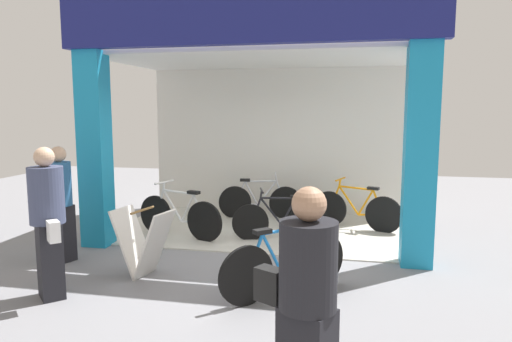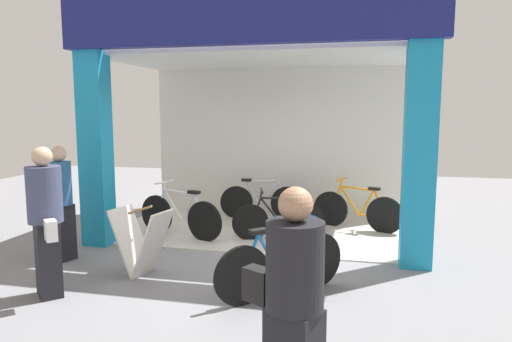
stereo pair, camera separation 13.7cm
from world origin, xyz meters
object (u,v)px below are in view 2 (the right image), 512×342
(bicycle_inside_0, at_px, (180,216))
(sandwich_board_sign, at_px, (142,242))
(bicycle_inside_1, at_px, (279,220))
(bicycle_parked_0, at_px, (281,264))
(pedestrian_0, at_px, (46,219))
(bicycle_inside_3, at_px, (357,210))
(pedestrian_2, at_px, (293,308))
(pedestrian_1, at_px, (61,203))
(bicycle_inside_2, at_px, (261,201))

(bicycle_inside_0, xyz_separation_m, sandwich_board_sign, (0.19, -1.77, 0.06))
(bicycle_inside_1, bearing_deg, bicycle_parked_0, -79.33)
(bicycle_inside_0, bearing_deg, sandwich_board_sign, -83.76)
(sandwich_board_sign, xyz_separation_m, pedestrian_0, (-0.72, -0.88, 0.46))
(bicycle_inside_0, xyz_separation_m, bicycle_inside_3, (2.88, 1.15, -0.01))
(bicycle_inside_1, distance_m, sandwich_board_sign, 2.45)
(pedestrian_2, bearing_deg, pedestrian_1, 142.69)
(pedestrian_0, distance_m, pedestrian_1, 1.34)
(bicycle_inside_0, bearing_deg, pedestrian_1, -128.33)
(pedestrian_1, bearing_deg, pedestrian_2, -37.31)
(pedestrian_1, bearing_deg, bicycle_inside_0, 51.67)
(bicycle_inside_1, bearing_deg, pedestrian_1, -149.09)
(bicycle_inside_2, distance_m, bicycle_inside_3, 1.90)
(pedestrian_2, bearing_deg, sandwich_board_sign, 132.76)
(bicycle_inside_3, xyz_separation_m, pedestrian_0, (-3.40, -3.80, 0.54))
(bicycle_inside_0, height_order, pedestrian_1, pedestrian_1)
(sandwich_board_sign, relative_size, pedestrian_1, 0.54)
(bicycle_inside_0, height_order, pedestrian_2, pedestrian_2)
(bicycle_inside_1, relative_size, bicycle_inside_2, 0.92)
(bicycle_inside_0, height_order, bicycle_parked_0, bicycle_parked_0)
(sandwich_board_sign, height_order, pedestrian_1, pedestrian_1)
(bicycle_inside_3, xyz_separation_m, pedestrian_2, (-0.35, -5.45, 0.50))
(bicycle_inside_1, height_order, bicycle_parked_0, bicycle_parked_0)
(bicycle_parked_0, bearing_deg, pedestrian_0, -167.23)
(bicycle_inside_0, relative_size, pedestrian_0, 0.94)
(bicycle_parked_0, height_order, pedestrian_1, pedestrian_1)
(sandwich_board_sign, bearing_deg, pedestrian_1, 167.84)
(bicycle_inside_0, height_order, bicycle_inside_3, bicycle_inside_0)
(bicycle_inside_3, distance_m, pedestrian_2, 5.48)
(bicycle_parked_0, height_order, pedestrian_0, pedestrian_0)
(bicycle_inside_0, relative_size, bicycle_inside_3, 1.03)
(bicycle_parked_0, height_order, sandwich_board_sign, bicycle_parked_0)
(bicycle_inside_0, distance_m, bicycle_parked_0, 2.92)
(bicycle_inside_2, bearing_deg, bicycle_inside_3, -14.35)
(bicycle_inside_0, relative_size, pedestrian_2, 0.98)
(bicycle_inside_1, bearing_deg, sandwich_board_sign, -126.22)
(bicycle_inside_1, distance_m, bicycle_inside_2, 1.54)
(bicycle_inside_2, height_order, pedestrian_1, pedestrian_1)
(bicycle_inside_0, xyz_separation_m, bicycle_parked_0, (2.07, -2.07, 0.00))
(bicycle_inside_1, xyz_separation_m, bicycle_inside_2, (-0.60, 1.41, 0.02))
(bicycle_inside_1, relative_size, pedestrian_1, 0.91)
(bicycle_inside_3, height_order, pedestrian_0, pedestrian_0)
(bicycle_inside_3, xyz_separation_m, sandwich_board_sign, (-2.69, -2.92, 0.07))
(bicycle_inside_1, distance_m, bicycle_parked_0, 2.31)
(bicycle_inside_1, distance_m, pedestrian_2, 4.62)
(bicycle_inside_3, xyz_separation_m, bicycle_parked_0, (-0.81, -3.21, 0.01))
(bicycle_inside_2, height_order, sandwich_board_sign, bicycle_inside_2)
(bicycle_inside_2, bearing_deg, pedestrian_1, -125.49)
(bicycle_parked_0, relative_size, pedestrian_0, 0.74)
(bicycle_inside_0, distance_m, pedestrian_0, 2.76)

